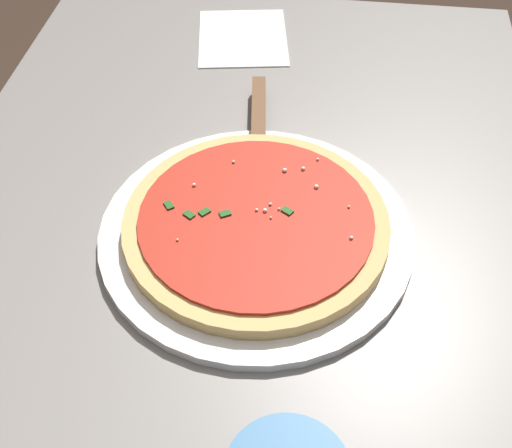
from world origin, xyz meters
The scene contains 5 objects.
restaurant_table centered at (0.00, 0.00, 0.61)m, with size 1.13×0.72×0.75m.
serving_plate centered at (0.03, -0.02, 0.76)m, with size 0.34×0.34×0.01m, color white.
pizza centered at (0.03, -0.02, 0.77)m, with size 0.29×0.29×0.02m.
pizza_server centered at (0.19, 0.00, 0.77)m, with size 0.22×0.08×0.01m.
napkin_folded_right centered at (0.43, 0.05, 0.75)m, with size 0.16×0.13×0.00m, color white.
Camera 1 is at (-0.47, -0.09, 1.30)m, focal length 47.25 mm.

